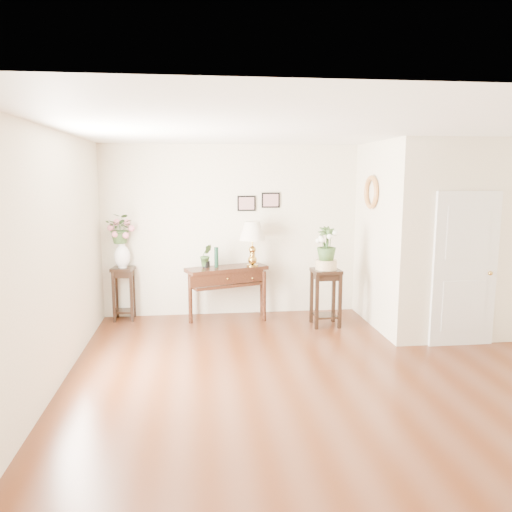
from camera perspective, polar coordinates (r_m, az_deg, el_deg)
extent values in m
cube|color=#4B200D|center=(6.07, 7.90, -13.16)|extent=(6.00, 5.50, 0.02)
cube|color=white|center=(5.64, 8.54, 14.19)|extent=(6.00, 5.50, 0.02)
cube|color=#EFE3C9|center=(8.35, 3.35, 2.98)|extent=(6.00, 0.02, 2.80)
cube|color=#EFE3C9|center=(3.18, 21.19, -7.83)|extent=(6.00, 0.02, 2.80)
cube|color=#EFE3C9|center=(5.71, -22.31, -0.56)|extent=(0.02, 5.50, 2.80)
cube|color=#EFE3C9|center=(8.08, 19.44, 2.27)|extent=(1.80, 1.95, 2.80)
cube|color=silver|center=(7.26, 22.75, -1.45)|extent=(0.90, 0.05, 2.10)
cube|color=black|center=(8.21, -1.09, 6.03)|extent=(0.30, 0.02, 0.25)
cube|color=black|center=(8.25, 1.69, 6.40)|extent=(0.30, 0.02, 0.25)
torus|color=#C48D46|center=(7.78, 13.02, 7.11)|extent=(0.07, 0.51, 0.51)
cube|color=black|center=(8.05, -3.34, -4.27)|extent=(1.36, 0.84, 0.86)
cube|color=#A88336|center=(7.94, -0.42, 1.30)|extent=(0.48, 0.48, 0.73)
cylinder|color=black|center=(7.92, -4.56, -0.06)|extent=(0.09, 0.09, 0.32)
imported|color=#335226|center=(7.92, -5.74, -0.05)|extent=(0.23, 0.21, 0.35)
cube|color=black|center=(8.29, -14.87, -4.18)|extent=(0.37, 0.37, 0.86)
imported|color=#335226|center=(8.12, -15.18, 3.17)|extent=(0.52, 0.48, 0.48)
cube|color=black|center=(7.78, 7.94, -4.72)|extent=(0.43, 0.43, 0.88)
cylinder|color=beige|center=(7.67, 8.02, -0.93)|extent=(0.39, 0.39, 0.15)
imported|color=#335226|center=(7.63, 8.08, 1.34)|extent=(0.33, 0.33, 0.53)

